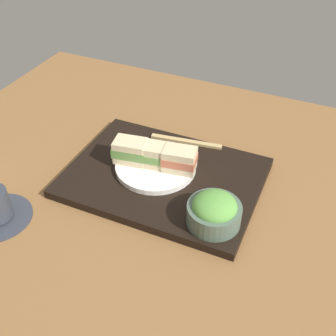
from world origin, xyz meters
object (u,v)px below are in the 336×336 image
Objects in this scene: sandwich_plate at (156,166)px; chopsticks_pair at (186,141)px; sandwich_near at (181,159)px; salad_bowl at (214,211)px; sandwich_middle at (155,155)px; sandwich_far at (131,151)px.

sandwich_plate is 13.18cm from chopsticks_pair.
sandwich_near is 17.62cm from salad_bowl.
salad_bowl is at bearing 148.99° from sandwich_middle.
sandwich_far is at bearing 10.26° from sandwich_near.
chopsticks_pair is at bearing -74.08° from sandwich_near.
sandwich_plate is 21.91cm from salad_bowl.
sandwich_plate is 7.13cm from sandwich_far.
sandwich_plate is at bearing 0.00° from sandwich_middle.
sandwich_far reaches higher than chopsticks_pair.
salad_bowl is at bearing 157.77° from sandwich_far.
chopsticks_pair is at bearing -56.54° from salad_bowl.
sandwich_near is at bearing -169.74° from sandwich_plate.
sandwich_far reaches higher than sandwich_middle.
sandwich_plate is at bearing 10.26° from sandwich_near.
sandwich_far is at bearing -22.23° from salad_bowl.
sandwich_middle reaches higher than chopsticks_pair.
salad_bowl reaches higher than sandwich_middle.
chopsticks_pair is (-8.81, -13.99, -3.85)cm from sandwich_far.
sandwich_near is at bearing -169.74° from sandwich_middle.
sandwich_far is 16.98cm from chopsticks_pair.
sandwich_far is 0.78× the size of salad_bowl.
sandwich_plate is at bearing 78.08° from chopsticks_pair.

